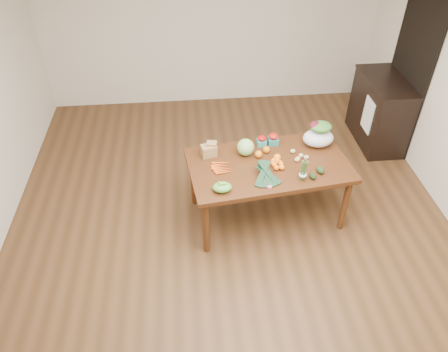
{
  "coord_description": "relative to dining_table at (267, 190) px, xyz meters",
  "views": [
    {
      "loc": [
        -0.41,
        -3.35,
        3.58
      ],
      "look_at": [
        -0.09,
        0.0,
        0.82
      ],
      "focal_mm": 35.0,
      "sensor_mm": 36.0,
      "label": 1
    }
  ],
  "objects": [
    {
      "name": "floor",
      "position": [
        -0.42,
        -0.24,
        -0.38
      ],
      "size": [
        6.0,
        6.0,
        0.0
      ],
      "primitive_type": "plane",
      "color": "#54351C",
      "rests_on": "ground"
    },
    {
      "name": "room_walls",
      "position": [
        -0.42,
        -0.24,
        0.97
      ],
      "size": [
        5.02,
        6.02,
        2.7
      ],
      "color": "silver",
      "rests_on": "floor"
    },
    {
      "name": "dining_table",
      "position": [
        0.0,
        0.0,
        0.0
      ],
      "size": [
        1.79,
        1.14,
        0.75
      ],
      "primitive_type": "cube",
      "rotation": [
        0.0,
        0.0,
        0.12
      ],
      "color": "#482810",
      "rests_on": "floor"
    },
    {
      "name": "doorway_dark",
      "position": [
        2.06,
        1.36,
        0.68
      ],
      "size": [
        0.02,
        1.0,
        2.1
      ],
      "primitive_type": "cube",
      "color": "black",
      "rests_on": "floor"
    },
    {
      "name": "cabinet",
      "position": [
        1.8,
        1.36,
        0.1
      ],
      "size": [
        0.52,
        1.02,
        0.94
      ],
      "primitive_type": "cube",
      "color": "black",
      "rests_on": "floor"
    },
    {
      "name": "dish_towel",
      "position": [
        1.54,
        1.16,
        0.18
      ],
      "size": [
        0.02,
        0.28,
        0.45
      ],
      "primitive_type": "cube",
      "color": "white",
      "rests_on": "cabinet"
    },
    {
      "name": "paper_bag",
      "position": [
        -0.62,
        0.21,
        0.45
      ],
      "size": [
        0.24,
        0.2,
        0.15
      ],
      "primitive_type": null,
      "rotation": [
        0.0,
        0.0,
        0.12
      ],
      "color": "#A17348",
      "rests_on": "dining_table"
    },
    {
      "name": "cabbage",
      "position": [
        -0.23,
        0.19,
        0.47
      ],
      "size": [
        0.19,
        0.19,
        0.19
      ],
      "primitive_type": "sphere",
      "color": "#92C270",
      "rests_on": "dining_table"
    },
    {
      "name": "strawberry_basket_a",
      "position": [
        -0.02,
        0.35,
        0.42
      ],
      "size": [
        0.11,
        0.11,
        0.09
      ],
      "primitive_type": null,
      "rotation": [
        0.0,
        0.0,
        0.12
      ],
      "color": "#B8120C",
      "rests_on": "dining_table"
    },
    {
      "name": "strawberry_basket_b",
      "position": [
        0.11,
        0.36,
        0.43
      ],
      "size": [
        0.13,
        0.13,
        0.1
      ],
      "primitive_type": null,
      "rotation": [
        0.0,
        0.0,
        0.12
      ],
      "color": "red",
      "rests_on": "dining_table"
    },
    {
      "name": "orange_a",
      "position": [
        -0.09,
        0.12,
        0.42
      ],
      "size": [
        0.08,
        0.08,
        0.08
      ],
      "primitive_type": "sphere",
      "color": "orange",
      "rests_on": "dining_table"
    },
    {
      "name": "orange_b",
      "position": [
        0.0,
        0.2,
        0.41
      ],
      "size": [
        0.08,
        0.08,
        0.08
      ],
      "primitive_type": "sphere",
      "color": "orange",
      "rests_on": "dining_table"
    },
    {
      "name": "orange_c",
      "position": [
        0.09,
        0.05,
        0.42
      ],
      "size": [
        0.08,
        0.08,
        0.08
      ],
      "primitive_type": "sphere",
      "color": "orange",
      "rests_on": "dining_table"
    },
    {
      "name": "mandarin_cluster",
      "position": [
        0.07,
        -0.05,
        0.42
      ],
      "size": [
        0.2,
        0.2,
        0.1
      ],
      "primitive_type": null,
      "rotation": [
        0.0,
        0.0,
        0.12
      ],
      "color": "orange",
      "rests_on": "dining_table"
    },
    {
      "name": "carrots",
      "position": [
        -0.5,
        -0.04,
        0.39
      ],
      "size": [
        0.24,
        0.24,
        0.03
      ],
      "primitive_type": null,
      "rotation": [
        0.0,
        0.0,
        0.12
      ],
      "color": "orange",
      "rests_on": "dining_table"
    },
    {
      "name": "snap_pea_bag",
      "position": [
        -0.54,
        -0.38,
        0.42
      ],
      "size": [
        0.19,
        0.14,
        0.09
      ],
      "primitive_type": "ellipsoid",
      "color": "green",
      "rests_on": "dining_table"
    },
    {
      "name": "kale_bunch",
      "position": [
        -0.08,
        -0.29,
        0.45
      ],
      "size": [
        0.37,
        0.44,
        0.16
      ],
      "primitive_type": null,
      "rotation": [
        0.0,
        0.0,
        0.12
      ],
      "color": "black",
      "rests_on": "dining_table"
    },
    {
      "name": "asparagus_bundle",
      "position": [
        0.29,
        -0.3,
        0.5
      ],
      "size": [
        0.09,
        0.13,
        0.26
      ],
      "primitive_type": null,
      "rotation": [
        0.15,
        0.0,
        0.12
      ],
      "color": "#4F7837",
      "rests_on": "dining_table"
    },
    {
      "name": "potato_a",
      "position": [
        0.3,
        0.01,
        0.4
      ],
      "size": [
        0.06,
        0.05,
        0.05
      ],
      "primitive_type": "ellipsoid",
      "color": "#CEB776",
      "rests_on": "dining_table"
    },
    {
      "name": "potato_b",
      "position": [
        0.32,
        0.03,
        0.4
      ],
      "size": [
        0.05,
        0.04,
        0.04
      ],
      "primitive_type": "ellipsoid",
      "color": "tan",
      "rests_on": "dining_table"
    },
    {
      "name": "potato_c",
      "position": [
        0.36,
        0.08,
        0.4
      ],
      "size": [
        0.06,
        0.05,
        0.05
      ],
      "primitive_type": "ellipsoid",
      "color": "tan",
      "rests_on": "dining_table"
    },
    {
      "name": "potato_d",
      "position": [
        0.29,
        0.16,
        0.4
      ],
      "size": [
        0.06,
        0.05,
        0.05
      ],
      "primitive_type": "ellipsoid",
      "color": "#DAC17E",
      "rests_on": "dining_table"
    },
    {
      "name": "potato_e",
      "position": [
        0.41,
        0.04,
        0.4
      ],
      "size": [
        0.06,
        0.05,
        0.05
      ],
      "primitive_type": "ellipsoid",
      "color": "tan",
      "rests_on": "dining_table"
    },
    {
      "name": "avocado_a",
      "position": [
        0.4,
        -0.28,
        0.41
      ],
      "size": [
        0.09,
        0.11,
        0.06
      ],
      "primitive_type": "ellipsoid",
      "rotation": [
        0.0,
        0.0,
        0.3
      ],
      "color": "black",
      "rests_on": "dining_table"
    },
    {
      "name": "avocado_b",
      "position": [
        0.5,
        -0.2,
        0.41
      ],
      "size": [
        0.1,
        0.12,
        0.07
      ],
      "primitive_type": "ellipsoid",
      "rotation": [
        0.0,
        0.0,
        0.3
      ],
      "color": "black",
      "rests_on": "dining_table"
    },
    {
      "name": "salad_bag",
      "position": [
        0.6,
        0.28,
        0.51
      ],
      "size": [
        0.37,
        0.3,
        0.27
      ],
      "primitive_type": null,
      "rotation": [
        0.0,
        0.0,
        0.12
      ],
      "color": "silver",
      "rests_on": "dining_table"
    }
  ]
}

